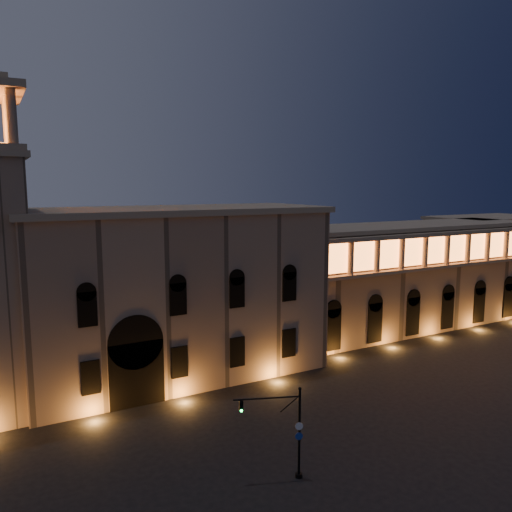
{
  "coord_description": "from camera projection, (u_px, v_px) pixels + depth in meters",
  "views": [
    {
      "loc": [
        -18.84,
        -26.71,
        19.82
      ],
      "look_at": [
        4.14,
        16.0,
        12.93
      ],
      "focal_mm": 35.0,
      "sensor_mm": 36.0,
      "label": 1
    }
  ],
  "objects": [
    {
      "name": "ground",
      "position": [
        312.0,
        471.0,
        34.91
      ],
      "size": [
        160.0,
        160.0,
        0.0
      ],
      "primitive_type": "plane",
      "color": "black",
      "rests_on": "ground"
    },
    {
      "name": "government_building",
      "position": [
        176.0,
        293.0,
        51.83
      ],
      "size": [
        30.8,
        12.8,
        17.6
      ],
      "color": "#8C715B",
      "rests_on": "ground"
    },
    {
      "name": "colonnade_wing",
      "position": [
        404.0,
        275.0,
        69.75
      ],
      "size": [
        40.6,
        11.5,
        14.5
      ],
      "color": "#866B56",
      "rests_on": "ground"
    },
    {
      "name": "secondary_building",
      "position": [
        489.0,
        259.0,
        87.29
      ],
      "size": [
        20.0,
        12.0,
        14.0
      ],
      "primitive_type": "cube",
      "color": "#866B56",
      "rests_on": "ground"
    },
    {
      "name": "traffic_light",
      "position": [
        288.0,
        431.0,
        33.56
      ],
      "size": [
        4.47,
        1.88,
        6.49
      ],
      "rotation": [
        0.0,
        0.0,
        -0.36
      ],
      "color": "black",
      "rests_on": "ground"
    }
  ]
}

